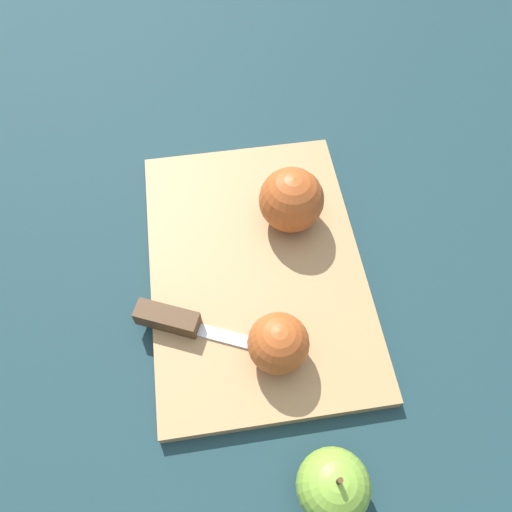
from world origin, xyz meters
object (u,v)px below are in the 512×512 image
at_px(apple_half_left, 291,200).
at_px(apple_half_right, 279,343).
at_px(knife, 175,321).
at_px(apple_whole, 333,486).

relative_size(apple_half_left, apple_half_right, 1.22).
bearing_deg(knife, apple_half_right, -1.72).
relative_size(apple_half_left, knife, 0.45).
bearing_deg(knife, apple_half_left, 63.00).
height_order(apple_half_left, apple_whole, apple_half_left).
bearing_deg(apple_half_left, apple_whole, 105.35).
bearing_deg(apple_whole, apple_half_right, -157.55).
xyz_separation_m(knife, apple_whole, (0.16, 0.17, 0.01)).
bearing_deg(apple_half_left, apple_half_right, 94.08).
distance_m(knife, apple_whole, 0.23).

